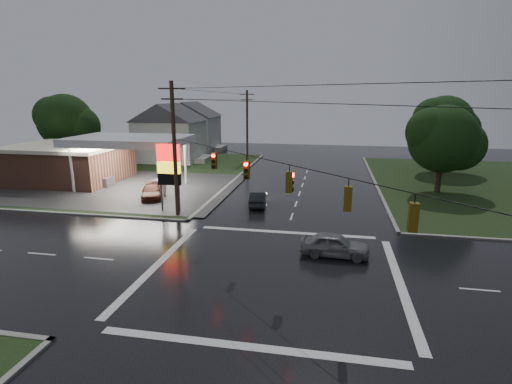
% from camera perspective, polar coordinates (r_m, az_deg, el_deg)
% --- Properties ---
extents(ground, '(120.00, 120.00, 0.00)m').
position_cam_1_polar(ground, '(23.42, 2.38, -11.47)').
color(ground, black).
rests_on(ground, ground).
extents(grass_nw, '(36.00, 36.00, 0.08)m').
position_cam_1_polar(grass_nw, '(56.07, -20.67, 2.75)').
color(grass_nw, black).
rests_on(grass_nw, ground).
extents(gas_station, '(26.20, 18.00, 5.60)m').
position_cam_1_polar(gas_station, '(50.29, -24.27, 4.13)').
color(gas_station, '#2D2D2D').
rests_on(gas_station, ground).
extents(pylon_sign, '(2.00, 0.35, 6.00)m').
position_cam_1_polar(pylon_sign, '(34.74, -12.35, 3.61)').
color(pylon_sign, '#59595E').
rests_on(pylon_sign, ground).
extents(utility_pole_nw, '(2.20, 0.32, 11.00)m').
position_cam_1_polar(utility_pole_nw, '(33.19, -11.57, 6.17)').
color(utility_pole_nw, '#382619').
rests_on(utility_pole_nw, ground).
extents(utility_pole_n, '(2.20, 0.32, 10.50)m').
position_cam_1_polar(utility_pole_n, '(60.43, -1.27, 9.58)').
color(utility_pole_n, '#382619').
rests_on(utility_pole_n, ground).
extents(traffic_signals, '(26.87, 26.87, 1.47)m').
position_cam_1_polar(traffic_signals, '(21.43, 2.60, 4.35)').
color(traffic_signals, black).
rests_on(traffic_signals, ground).
extents(house_near, '(11.05, 8.48, 8.60)m').
position_cam_1_polar(house_near, '(62.03, -12.18, 8.41)').
color(house_near, silver).
rests_on(house_near, ground).
extents(house_far, '(11.05, 8.48, 8.60)m').
position_cam_1_polar(house_far, '(73.53, -9.28, 9.35)').
color(house_far, silver).
rests_on(house_far, ground).
extents(tree_nw_behind, '(8.93, 7.60, 10.00)m').
position_cam_1_polar(tree_nw_behind, '(62.98, -25.46, 9.09)').
color(tree_nw_behind, black).
rests_on(tree_nw_behind, ground).
extents(tree_ne_near, '(7.99, 6.80, 8.98)m').
position_cam_1_polar(tree_ne_near, '(44.59, 25.32, 6.84)').
color(tree_ne_near, black).
rests_on(tree_ne_near, ground).
extents(tree_ne_far, '(8.46, 7.20, 9.80)m').
position_cam_1_polar(tree_ne_far, '(56.87, 25.41, 8.71)').
color(tree_ne_far, black).
rests_on(tree_ne_far, ground).
extents(car_north, '(1.89, 4.21, 1.34)m').
position_cam_1_polar(car_north, '(36.54, 0.28, -0.93)').
color(car_north, black).
rests_on(car_north, ground).
extents(car_crossing, '(4.42, 1.99, 1.47)m').
position_cam_1_polar(car_crossing, '(25.88, 11.20, -7.41)').
color(car_crossing, slate).
rests_on(car_crossing, ground).
extents(car_pump, '(3.55, 5.00, 1.34)m').
position_cam_1_polar(car_pump, '(40.35, -14.69, 0.04)').
color(car_pump, '#542013').
rests_on(car_pump, ground).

